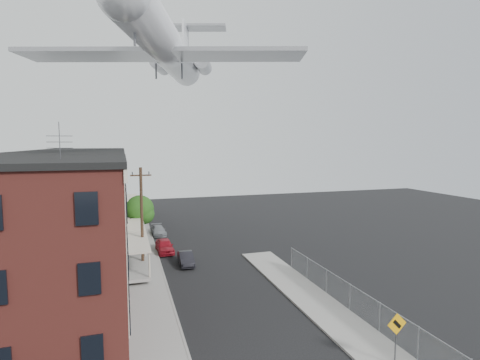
# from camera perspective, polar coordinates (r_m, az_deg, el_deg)

# --- Properties ---
(sidewalk_left) EXTENTS (3.00, 62.00, 0.12)m
(sidewalk_left) POSITION_cam_1_polar(r_m,az_deg,el_deg) (41.05, -14.82, -10.14)
(sidewalk_left) COLOR gray
(sidewalk_left) RESTS_ON ground
(sidewalk_right) EXTENTS (3.00, 26.00, 0.12)m
(sidewalk_right) POSITION_cam_1_polar(r_m,az_deg,el_deg) (27.21, 12.34, -18.42)
(sidewalk_right) COLOR gray
(sidewalk_right) RESTS_ON ground
(curb_left) EXTENTS (0.15, 62.00, 0.14)m
(curb_left) POSITION_cam_1_polar(r_m,az_deg,el_deg) (41.13, -12.78, -10.05)
(curb_left) COLOR gray
(curb_left) RESTS_ON ground
(curb_right) EXTENTS (0.15, 26.00, 0.14)m
(curb_right) POSITION_cam_1_polar(r_m,az_deg,el_deg) (26.57, 9.47, -18.95)
(curb_right) COLOR gray
(curb_right) RESTS_ON ground
(corner_building) EXTENTS (10.31, 12.30, 12.15)m
(corner_building) POSITION_cam_1_polar(r_m,az_deg,el_deg) (23.81, -29.27, -9.51)
(corner_building) COLOR #371411
(corner_building) RESTS_ON ground
(row_house_a) EXTENTS (11.98, 7.00, 10.30)m
(row_house_a) POSITION_cam_1_polar(r_m,az_deg,el_deg) (32.94, -25.80, -5.36)
(row_house_a) COLOR slate
(row_house_a) RESTS_ON ground
(row_house_b) EXTENTS (11.98, 7.00, 10.30)m
(row_house_b) POSITION_cam_1_polar(r_m,az_deg,el_deg) (39.78, -24.33, -3.49)
(row_house_b) COLOR gray
(row_house_b) RESTS_ON ground
(row_house_c) EXTENTS (11.98, 7.00, 10.30)m
(row_house_c) POSITION_cam_1_polar(r_m,az_deg,el_deg) (46.66, -23.30, -2.17)
(row_house_c) COLOR slate
(row_house_c) RESTS_ON ground
(row_house_d) EXTENTS (11.98, 7.00, 10.30)m
(row_house_d) POSITION_cam_1_polar(r_m,az_deg,el_deg) (53.58, -22.53, -1.18)
(row_house_d) COLOR gray
(row_house_d) RESTS_ON ground
(row_house_e) EXTENTS (11.98, 7.00, 10.30)m
(row_house_e) POSITION_cam_1_polar(r_m,az_deg,el_deg) (60.51, -21.94, -0.43)
(row_house_e) COLOR slate
(row_house_e) RESTS_ON ground
(chainlink_fence) EXTENTS (0.06, 18.06, 1.90)m
(chainlink_fence) POSITION_cam_1_polar(r_m,az_deg,el_deg) (26.80, 16.40, -16.73)
(chainlink_fence) COLOR gray
(chainlink_fence) RESTS_ON ground
(warning_sign) EXTENTS (1.10, 0.11, 2.80)m
(warning_sign) POSITION_cam_1_polar(r_m,az_deg,el_deg) (21.29, 22.73, -20.45)
(warning_sign) COLOR #515156
(warning_sign) RESTS_ON ground
(utility_pole) EXTENTS (1.80, 0.26, 9.00)m
(utility_pole) POSITION_cam_1_polar(r_m,az_deg,el_deg) (34.15, -14.74, -5.38)
(utility_pole) COLOR black
(utility_pole) RESTS_ON ground
(street_tree) EXTENTS (3.22, 3.20, 5.20)m
(street_tree) POSITION_cam_1_polar(r_m,az_deg,el_deg) (44.14, -14.87, -4.52)
(street_tree) COLOR black
(street_tree) RESTS_ON ground
(car_near) EXTENTS (1.77, 4.08, 1.37)m
(car_near) POSITION_cam_1_polar(r_m,az_deg,el_deg) (39.35, -11.42, -9.81)
(car_near) COLOR maroon
(car_near) RESTS_ON ground
(car_mid) EXTENTS (1.31, 3.56, 1.16)m
(car_mid) POSITION_cam_1_polar(r_m,az_deg,el_deg) (35.27, -8.24, -11.76)
(car_mid) COLOR black
(car_mid) RESTS_ON ground
(car_far) EXTENTS (1.73, 3.87, 1.10)m
(car_far) POSITION_cam_1_polar(r_m,az_deg,el_deg) (46.77, -12.32, -7.52)
(car_far) COLOR gray
(car_far) RESTS_ON ground
(airplane) EXTENTS (24.91, 28.50, 8.26)m
(airplane) POSITION_cam_1_polar(r_m,az_deg,el_deg) (37.75, -10.95, 19.09)
(airplane) COLOR silver
(airplane) RESTS_ON ground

